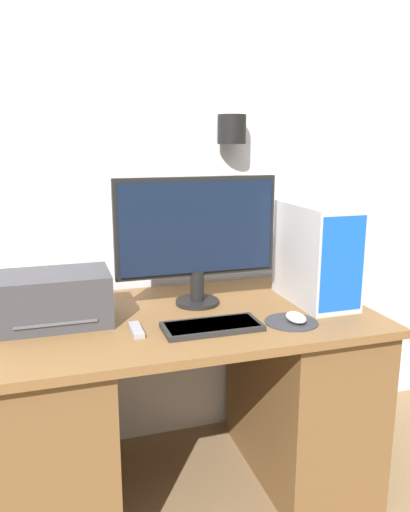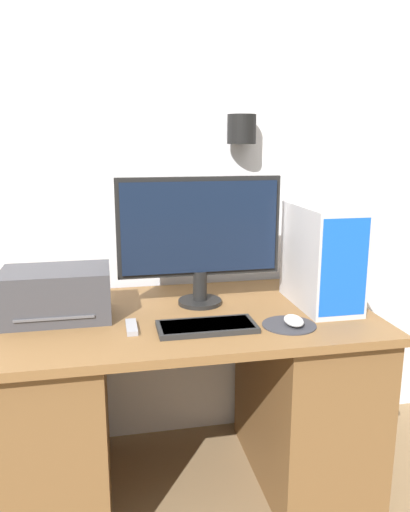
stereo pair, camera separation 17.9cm
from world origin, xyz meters
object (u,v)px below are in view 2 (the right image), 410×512
object	(u,v)px
monitor	(200,232)
computer_tower	(322,256)
printer	(57,294)
remote_control	(132,327)
mouse	(294,321)
keyboard	(207,326)

from	to	relation	value
monitor	computer_tower	size ratio (longest dim) A/B	1.62
printer	remote_control	size ratio (longest dim) A/B	2.94
monitor	mouse	size ratio (longest dim) A/B	6.38
computer_tower	printer	xyz separation A→B (m)	(-0.97, 0.05, -0.10)
monitor	keyboard	distance (m)	0.38
monitor	keyboard	xyz separation A→B (m)	(-0.03, -0.27, -0.27)
mouse	computer_tower	bearing A→B (deg)	47.22
computer_tower	remote_control	bearing A→B (deg)	-170.82
mouse	printer	bearing A→B (deg)	162.75
mouse	computer_tower	world-z (taller)	computer_tower
mouse	remote_control	distance (m)	0.55
mouse	remote_control	xyz separation A→B (m)	(-0.54, 0.08, -0.01)
printer	computer_tower	bearing A→B (deg)	-2.86
keyboard	mouse	bearing A→B (deg)	-6.10
monitor	mouse	distance (m)	0.48
keyboard	remote_control	size ratio (longest dim) A/B	2.60
printer	remote_control	world-z (taller)	printer
monitor	remote_control	world-z (taller)	monitor
mouse	remote_control	bearing A→B (deg)	171.58
keyboard	remote_control	bearing A→B (deg)	168.84
monitor	keyboard	size ratio (longest dim) A/B	1.88
computer_tower	keyboard	bearing A→B (deg)	-160.86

